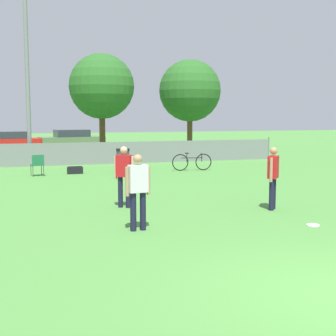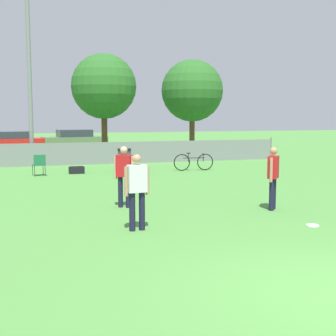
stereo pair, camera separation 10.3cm
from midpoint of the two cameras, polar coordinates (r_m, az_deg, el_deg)
The scene contains 14 objects.
fence_backline at distance 23.52m, azimuth -6.97°, elevation 1.83°, with size 18.14×0.07×1.21m.
light_pole at distance 23.86m, azimuth -16.53°, elevation 14.31°, with size 0.90×0.36×10.02m.
tree_near_pole at distance 25.73m, azimuth -7.72°, elevation 9.80°, with size 3.50×3.50×5.72m.
tree_far_right at distance 28.32m, azimuth 3.08°, elevation 9.37°, with size 3.69×3.69×5.73m.
player_defender_red at distance 12.34m, azimuth -5.14°, elevation -0.56°, with size 0.48×0.40×1.62m.
player_thrower_red at distance 12.30m, azimuth 12.92°, elevation -0.73°, with size 0.43×0.44×1.62m.
player_receiver_white at distance 9.85m, azimuth -3.51°, elevation -2.34°, with size 0.55×0.26×1.62m.
frisbee_disc at distance 10.89m, azimuth 17.47°, elevation -6.69°, with size 0.29×0.29×0.03m.
folding_chair_sideline at distance 19.42m, azimuth -15.29°, elevation 0.54°, with size 0.54×0.54×0.87m.
bicycle_sideline at distance 20.64m, azimuth 3.28°, elevation 0.75°, with size 1.79×0.44×0.79m.
trash_bin at distance 19.77m, azimuth -5.18°, elevation 0.89°, with size 0.57×0.57×1.03m.
gear_bag_sideline at distance 19.92m, azimuth -10.94°, elevation -0.26°, with size 0.63×0.35×0.31m.
parked_car_red at distance 33.54m, azimuth -18.52°, elevation 3.10°, with size 4.75×2.40×1.33m.
parked_car_olive at distance 34.32m, azimuth -11.23°, elevation 3.43°, with size 4.72×2.35×1.40m.
Camera 2 is at (-4.12, -5.09, 2.44)m, focal length 50.00 mm.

